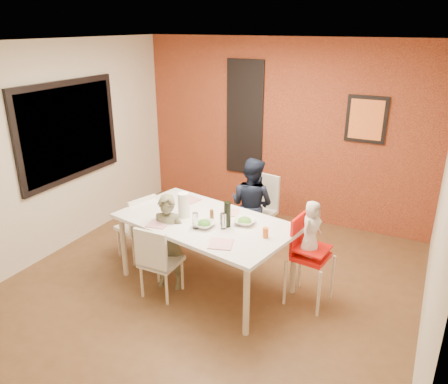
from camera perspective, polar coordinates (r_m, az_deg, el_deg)
The scene contains 35 objects.
ground at distance 5.28m, azimuth -1.49°, elevation -11.77°, with size 4.50×4.50×0.00m, color brown.
ceiling at distance 4.43m, azimuth -1.84°, elevation 18.99°, with size 4.50×4.50×0.02m, color white.
wall_back at distance 6.67m, azimuth 7.60°, elevation 7.86°, with size 4.50×0.02×2.70m, color beige.
wall_front at distance 3.07m, azimuth -22.22°, elevation -10.25°, with size 4.50×0.02×2.70m, color beige.
wall_left at distance 6.03m, azimuth -20.92°, elevation 5.21°, with size 0.02×4.50×2.70m, color beige.
wall_right at distance 4.18m, azimuth 26.69°, elevation -2.51°, with size 0.02×4.50×2.70m, color beige.
brick_accent_wall at distance 6.65m, azimuth 7.55°, elevation 7.82°, with size 4.50×0.02×2.70m, color maroon.
picture_window_frame at distance 6.10m, azimuth -19.61°, elevation 7.48°, with size 0.05×1.70×1.30m, color black.
picture_window_pane at distance 6.09m, azimuth -19.51°, elevation 7.47°, with size 0.02×1.55×1.15m, color black.
glassblock_strip at distance 6.82m, azimuth 2.75°, elevation 9.60°, with size 0.55×0.03×1.70m, color silver.
glassblock_surround at distance 6.81m, azimuth 2.73°, elevation 9.59°, with size 0.60×0.03×1.76m, color black.
art_print_frame at distance 6.29m, azimuth 18.09°, elevation 8.99°, with size 0.54×0.03×0.64m, color black.
art_print_canvas at distance 6.27m, azimuth 18.07°, elevation 8.97°, with size 0.44×0.01×0.54m, color orange.
dining_table at distance 4.91m, azimuth -2.46°, elevation -4.47°, with size 2.13×1.45×0.82m.
chair_near at distance 4.85m, azimuth -8.74°, elevation -8.62°, with size 0.40×0.40×0.86m.
chair_far at distance 5.98m, azimuth 4.67°, elevation -1.76°, with size 0.52×0.52×0.97m.
chair_left at distance 5.65m, azimuth -11.06°, elevation -4.15°, with size 0.50×0.50×0.87m.
high_chair at distance 4.77m, azimuth 10.79°, elevation -7.72°, with size 0.46×0.46×0.99m.
child_near at distance 4.98m, azimuth -7.24°, elevation -6.57°, with size 0.41×0.27×1.13m, color brown.
child_far at distance 5.74m, azimuth 3.63°, elevation -1.68°, with size 0.62×0.49×1.28m, color black.
toddler at distance 4.62m, azimuth 11.32°, elevation -4.67°, with size 0.29×0.19×0.60m, color beige.
plate_near_left at distance 4.83m, azimuth -8.63°, elevation -4.15°, with size 0.21×0.21×0.01m, color white.
plate_far_mid at distance 5.05m, azimuth 0.82°, elevation -2.72°, with size 0.21×0.21×0.01m, color white.
plate_near_right at distance 4.36m, azimuth -0.43°, elevation -6.79°, with size 0.23×0.23×0.01m, color white.
plate_far_left at distance 5.43m, azimuth -4.41°, elevation -1.03°, with size 0.20×0.20×0.01m, color silver.
salad_bowl_a at distance 4.72m, azimuth -2.67°, elevation -4.22°, with size 0.24×0.24×0.06m, color white.
salad_bowl_b at distance 4.79m, azimuth 2.71°, elevation -3.86°, with size 0.24×0.24×0.06m, color white.
wine_bottle at distance 4.67m, azimuth 0.43°, elevation -2.96°, with size 0.07×0.07×0.28m, color black.
wine_glass_a at distance 4.66m, azimuth -3.75°, elevation -3.76°, with size 0.06×0.06×0.18m, color silver.
wine_glass_b at distance 4.65m, azimuth -0.07°, elevation -3.80°, with size 0.06×0.06×0.18m, color white.
paper_towel_roll at distance 4.93m, azimuth -5.30°, elevation -1.71°, with size 0.13×0.13×0.28m, color white.
condiment_red at distance 4.81m, azimuth -1.54°, elevation -3.24°, with size 0.03×0.03×0.13m, color red.
condiment_green at distance 4.77m, azimuth -0.34°, elevation -3.48°, with size 0.03×0.03×0.13m, color #2F6E24.
condiment_brown at distance 4.79m, azimuth -1.63°, elevation -3.16°, with size 0.04×0.04×0.16m, color brown.
sippy_cup at distance 4.50m, azimuth 5.44°, elevation -5.32°, with size 0.06×0.06×0.10m, color #CF5A17.
Camera 1 is at (2.10, -3.89, 2.87)m, focal length 35.00 mm.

